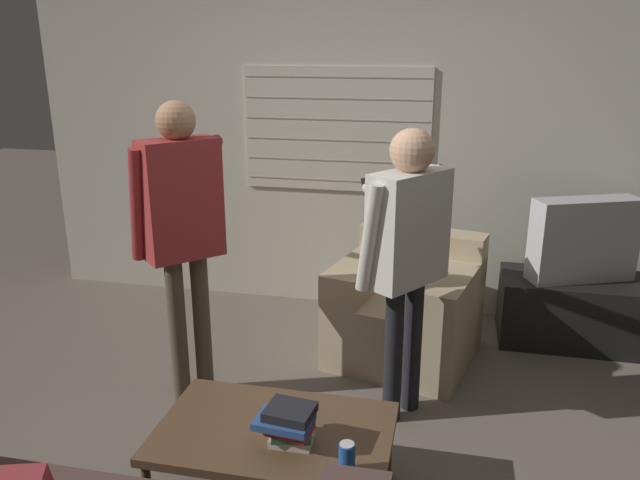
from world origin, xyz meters
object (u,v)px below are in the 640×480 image
Objects in this scene: tv at (583,240)px; book_stack at (289,424)px; coffee_table at (275,436)px; spare_remote at (279,426)px; armchair_beige at (407,308)px; soda_can at (347,457)px; person_right_standing at (406,240)px; person_left_standing at (181,217)px.

tv reaches higher than book_stack.
tv is at bearing 51.57° from coffee_table.
armchair_beige is at bearing 41.45° from spare_remote.
soda_can reaches higher than coffee_table.
person_right_standing is at bearing 28.41° from spare_remote.
book_stack is at bearing 155.99° from soda_can.
soda_can is at bearing -24.01° from book_stack.
person_right_standing is (0.48, 0.84, 0.67)m from coffee_table.
armchair_beige reaches higher than coffee_table.
armchair_beige is at bearing 86.89° from soda_can.
coffee_table is 2.55m from tv.
coffee_table is 1.42× the size of tv.
armchair_beige is at bearing 37.05° from person_right_standing.
spare_remote is at bearing 126.27° from book_stack.
armchair_beige is 0.98m from person_right_standing.
tv is 2.61m from person_left_standing.
book_stack is (-0.36, -1.63, 0.15)m from armchair_beige.
tv is 2.52m from spare_remote.
person_left_standing is (-2.30, -1.19, 0.34)m from tv.
coffee_table is at bearing -93.70° from person_left_standing.
armchair_beige is 7.79× the size of spare_remote.
person_right_standing is (1.22, 0.06, -0.07)m from person_left_standing.
soda_can is 0.96× the size of spare_remote.
person_right_standing reaches higher than tv.
book_stack is at bearing 32.10° from tv.
tv reaches higher than armchair_beige.
coffee_table is 7.85× the size of spare_remote.
book_stack is (-0.39, -0.93, -0.54)m from person_right_standing.
coffee_table is 0.05m from spare_remote.
armchair_beige reaches higher than spare_remote.
person_right_standing is at bearing 23.77° from tv.
book_stack is (0.09, -0.09, 0.13)m from coffee_table.
person_left_standing is 13.07× the size of spare_remote.
soda_can is at bearing -65.39° from spare_remote.
person_left_standing is at bearing 127.84° from person_right_standing.
person_right_standing reaches higher than soda_can.
person_left_standing is 1.61m from soda_can.
book_stack is at bearing -93.50° from person_left_standing.
soda_can is at bearing 100.45° from armchair_beige.
spare_remote is at bearing -173.81° from person_right_standing.
coffee_table is at bearing 135.22° from book_stack.
coffee_table is 1.31m from person_left_standing.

